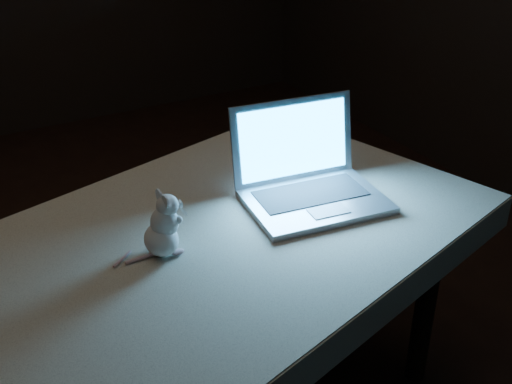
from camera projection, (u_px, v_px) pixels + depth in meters
floor at (145, 338)px, 2.68m from camera, size 5.00×5.00×0.00m
table at (230, 329)px, 2.13m from camera, size 1.67×1.30×0.79m
tablecloth at (228, 249)px, 1.93m from camera, size 1.63×1.13×0.11m
laptop at (317, 163)px, 1.99m from camera, size 0.48×0.43×0.29m
plush_mouse at (160, 225)px, 1.77m from camera, size 0.14×0.14×0.19m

